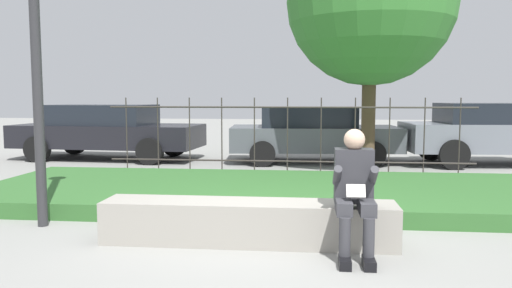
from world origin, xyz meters
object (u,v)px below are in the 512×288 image
object	(u,v)px
car_parked_right	(500,132)
car_parked_left	(106,130)
stone_bench	(248,225)
tree_behind_fence	(371,2)
car_parked_center	(313,133)
street_lamp	(35,21)
person_seated_reader	(354,187)

from	to	relation	value
car_parked_right	car_parked_left	world-z (taller)	car_parked_right
stone_bench	tree_behind_fence	distance (m)	6.63
car_parked_right	car_parked_left	distance (m)	9.48
stone_bench	car_parked_center	bearing A→B (deg)	83.76
car_parked_left	street_lamp	size ratio (longest dim) A/B	1.18
tree_behind_fence	car_parked_right	bearing A→B (deg)	23.00
car_parked_right	car_parked_center	distance (m)	4.30
person_seated_reader	car_parked_right	size ratio (longest dim) A/B	0.28
stone_bench	car_parked_left	xyz separation A→B (m)	(-4.43, 6.88, 0.53)
person_seated_reader	car_parked_center	xyz separation A→B (m)	(-0.34, 7.13, 0.02)
car_parked_right	street_lamp	size ratio (longest dim) A/B	1.12
car_parked_right	tree_behind_fence	xyz separation A→B (m)	(-3.16, -1.34, 2.75)
stone_bench	car_parked_center	size ratio (longest dim) A/B	0.77
car_parked_center	street_lamp	world-z (taller)	street_lamp
stone_bench	car_parked_right	xyz separation A→B (m)	(5.05, 6.77, 0.56)
tree_behind_fence	street_lamp	bearing A→B (deg)	-131.94
stone_bench	street_lamp	world-z (taller)	street_lamp
car_parked_right	tree_behind_fence	distance (m)	4.39
person_seated_reader	car_parked_center	size ratio (longest dim) A/B	0.31
stone_bench	person_seated_reader	world-z (taller)	person_seated_reader
person_seated_reader	car_parked_right	bearing A→B (deg)	60.75
tree_behind_fence	car_parked_center	bearing A→B (deg)	129.27
car_parked_left	car_parked_right	bearing A→B (deg)	3.41
car_parked_left	tree_behind_fence	xyz separation A→B (m)	(6.32, -1.45, 2.78)
person_seated_reader	street_lamp	distance (m)	4.14
car_parked_right	car_parked_center	xyz separation A→B (m)	(-4.30, 0.06, -0.06)
stone_bench	street_lamp	bearing A→B (deg)	170.05
car_parked_right	car_parked_center	size ratio (longest dim) A/B	1.10
person_seated_reader	tree_behind_fence	bearing A→B (deg)	82.05
car_parked_center	tree_behind_fence	bearing A→B (deg)	-54.77
person_seated_reader	tree_behind_fence	xyz separation A→B (m)	(0.80, 5.73, 2.83)
car_parked_left	car_parked_center	bearing A→B (deg)	3.48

